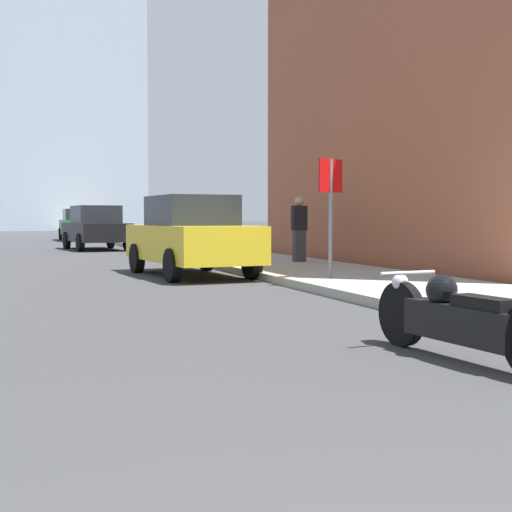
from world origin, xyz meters
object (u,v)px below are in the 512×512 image
(parked_car_yellow, at_px, (191,236))
(motorcycle, at_px, (459,319))
(parked_car_black, at_px, (96,228))
(parked_car_green, at_px, (78,225))
(stop_sign, at_px, (331,197))
(pedestrian, at_px, (299,229))

(parked_car_yellow, bearing_deg, motorcycle, -95.21)
(parked_car_black, height_order, parked_car_green, parked_car_black)
(parked_car_yellow, xyz_separation_m, stop_sign, (1.81, -3.03, 0.76))
(parked_car_black, distance_m, stop_sign, 16.29)
(stop_sign, bearing_deg, motorcycle, -106.12)
(parked_car_yellow, height_order, stop_sign, stop_sign)
(parked_car_black, relative_size, pedestrian, 2.68)
(motorcycle, relative_size, parked_car_yellow, 0.53)
(stop_sign, bearing_deg, pedestrian, 73.82)
(parked_car_yellow, relative_size, pedestrian, 2.71)
(parked_car_green, xyz_separation_m, stop_sign, (1.80, -27.46, 0.76))
(parked_car_black, relative_size, stop_sign, 2.01)
(motorcycle, bearing_deg, parked_car_black, 85.21)
(stop_sign, bearing_deg, parked_car_green, 93.74)
(parked_car_black, xyz_separation_m, pedestrian, (3.51, -11.61, 0.12))
(pedestrian, bearing_deg, motorcycle, -106.14)
(motorcycle, height_order, pedestrian, pedestrian)
(motorcycle, distance_m, parked_car_yellow, 9.53)
(motorcycle, relative_size, parked_car_black, 0.53)
(pedestrian, bearing_deg, parked_car_black, 106.84)
(stop_sign, height_order, pedestrian, stop_sign)
(motorcycle, height_order, parked_car_green, parked_car_green)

